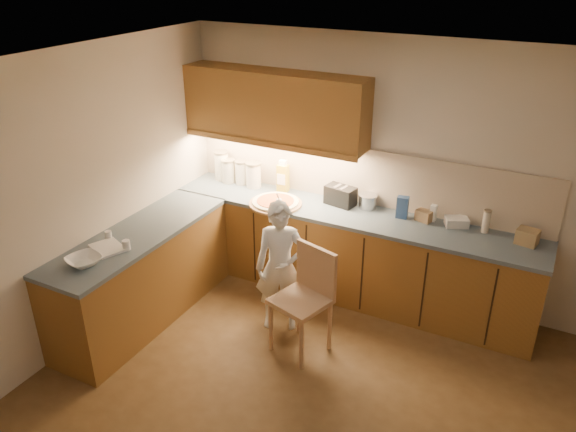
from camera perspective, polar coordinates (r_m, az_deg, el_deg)
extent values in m
plane|color=brown|center=(4.69, 2.07, -18.95)|extent=(4.50, 4.50, 0.00)
cube|color=beige|center=(5.59, 11.15, 4.30)|extent=(4.50, 0.04, 2.60)
cube|color=beige|center=(5.14, -20.97, 1.08)|extent=(0.04, 4.00, 2.60)
cube|color=white|center=(3.41, 2.77, 13.96)|extent=(4.50, 4.00, 0.04)
cube|color=brown|center=(5.80, 6.02, -3.93)|extent=(3.75, 0.60, 0.88)
cube|color=brown|center=(5.57, -14.51, -6.01)|extent=(0.60, 2.00, 0.88)
cube|color=#465765|center=(5.59, 6.24, 0.18)|extent=(3.77, 0.62, 0.04)
cube|color=#465765|center=(5.35, -15.05, -1.81)|extent=(0.62, 2.02, 0.04)
cube|color=black|center=(6.21, -8.21, -1.94)|extent=(0.02, 0.01, 0.80)
cube|color=black|center=(5.92, -3.43, -3.19)|extent=(0.02, 0.01, 0.80)
cube|color=black|center=(5.67, 1.82, -4.54)|extent=(0.02, 0.01, 0.80)
cube|color=black|center=(5.48, 7.52, -5.95)|extent=(0.02, 0.01, 0.80)
cube|color=black|center=(5.34, 13.60, -7.39)|extent=(0.02, 0.01, 0.80)
cube|color=black|center=(5.28, 19.94, -8.79)|extent=(0.02, 0.01, 0.80)
cube|color=#C2AF96|center=(5.71, 7.44, 4.08)|extent=(3.75, 0.02, 0.58)
cube|color=brown|center=(5.73, -1.38, 11.09)|extent=(1.95, 0.35, 0.70)
cube|color=brown|center=(5.68, -2.19, 7.27)|extent=(1.95, 0.02, 0.06)
cylinder|color=tan|center=(5.71, -1.28, 1.26)|extent=(0.54, 0.54, 0.02)
cylinder|color=beige|center=(5.70, -1.28, 1.46)|extent=(0.48, 0.48, 0.02)
cylinder|color=#CA461A|center=(5.70, -1.29, 1.58)|extent=(0.38, 0.38, 0.01)
sphere|color=white|center=(5.62, -0.92, 1.52)|extent=(0.07, 0.07, 0.07)
cylinder|color=white|center=(5.54, -0.84, 1.50)|extent=(0.02, 0.13, 0.22)
imported|color=white|center=(5.17, -0.76, -5.20)|extent=(0.55, 0.47, 1.28)
cylinder|color=tan|center=(5.08, -1.76, -11.16)|extent=(0.04, 0.04, 0.49)
cylinder|color=tan|center=(4.88, 1.37, -12.97)|extent=(0.04, 0.04, 0.49)
cylinder|color=tan|center=(5.30, 1.14, -9.43)|extent=(0.04, 0.04, 0.49)
cylinder|color=tan|center=(5.10, 4.26, -11.07)|extent=(0.04, 0.04, 0.49)
cube|color=tan|center=(4.93, 1.28, -8.64)|extent=(0.54, 0.54, 0.04)
cube|color=tan|center=(4.92, 2.89, -5.38)|extent=(0.43, 0.16, 0.44)
imported|color=white|center=(4.94, -20.03, -4.29)|extent=(0.34, 0.34, 0.07)
cylinder|color=silver|center=(6.34, -6.75, 5.03)|extent=(0.16, 0.16, 0.31)
cylinder|color=gray|center=(6.28, -6.83, 6.44)|extent=(0.17, 0.17, 0.02)
cylinder|color=beige|center=(6.26, -6.07, 4.49)|extent=(0.14, 0.14, 0.25)
cylinder|color=tan|center=(6.22, -6.12, 5.64)|extent=(0.15, 0.15, 0.02)
cylinder|color=white|center=(6.21, -4.76, 4.36)|extent=(0.13, 0.13, 0.25)
cylinder|color=gray|center=(6.16, -4.80, 5.52)|extent=(0.14, 0.14, 0.02)
cylinder|color=white|center=(6.11, -3.51, 4.10)|extent=(0.16, 0.16, 0.26)
cylinder|color=gray|center=(6.06, -3.54, 5.34)|extent=(0.17, 0.17, 0.02)
cube|color=gold|center=(5.98, -0.52, 3.87)|extent=(0.12, 0.09, 0.30)
cube|color=white|center=(5.92, -0.52, 5.44)|extent=(0.08, 0.06, 0.05)
cube|color=black|center=(5.71, 5.35, 2.07)|extent=(0.33, 0.23, 0.19)
cube|color=#B7B7BC|center=(5.69, 5.07, 3.09)|extent=(0.06, 0.13, 0.00)
cube|color=#B7B7BC|center=(5.65, 5.71, 2.90)|extent=(0.06, 0.13, 0.00)
cylinder|color=#B8B8BD|center=(5.68, 8.10, 1.44)|extent=(0.18, 0.18, 0.13)
cylinder|color=#B8B8BD|center=(5.65, 8.14, 2.11)|extent=(0.19, 0.19, 0.01)
cube|color=#2F528F|center=(5.51, 11.54, 0.87)|extent=(0.12, 0.09, 0.22)
cube|color=#A38057|center=(5.51, 13.65, 0.03)|extent=(0.17, 0.14, 0.11)
cube|color=white|center=(5.52, 14.55, 0.29)|extent=(0.06, 0.06, 0.16)
cube|color=silver|center=(5.50, 16.75, -0.56)|extent=(0.25, 0.22, 0.08)
cylinder|color=silver|center=(5.43, 19.49, -0.57)|extent=(0.07, 0.07, 0.21)
cylinder|color=gray|center=(5.38, 19.66, 0.49)|extent=(0.07, 0.07, 0.01)
cube|color=#977B51|center=(5.36, 23.14, -1.96)|extent=(0.20, 0.17, 0.14)
cube|color=silver|center=(5.13, -17.86, -3.10)|extent=(0.36, 0.33, 0.02)
cylinder|color=silver|center=(5.28, -17.79, -1.87)|extent=(0.08, 0.08, 0.08)
cylinder|color=white|center=(5.05, -16.11, -2.85)|extent=(0.07, 0.07, 0.09)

